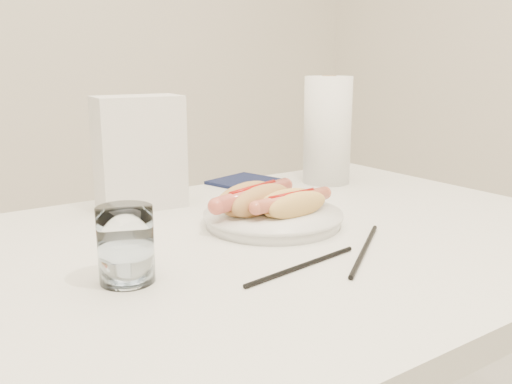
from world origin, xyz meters
TOP-DOWN VIEW (x-y plane):
  - table at (0.00, 0.00)m, footprint 1.20×0.80m
  - plate at (0.07, 0.05)m, footprint 0.29×0.29m
  - hotdog_left at (0.05, 0.07)m, footprint 0.19×0.12m
  - hotdog_right at (0.09, 0.02)m, footprint 0.16×0.07m
  - water_glass at (-0.24, -0.05)m, footprint 0.07×0.07m
  - chopstick_near at (-0.02, -0.14)m, footprint 0.21×0.04m
  - chopstick_far at (0.10, -0.14)m, footprint 0.20×0.15m
  - napkin_box at (-0.07, 0.29)m, footprint 0.17×0.11m
  - navy_napkin at (0.22, 0.35)m, footprint 0.17×0.17m
  - paper_towel_roll at (0.38, 0.26)m, footprint 0.13×0.13m

SIDE VIEW (x-z plane):
  - table at x=0.00m, z-range 0.32..1.07m
  - chopstick_near at x=-0.02m, z-range 0.75..0.76m
  - navy_napkin at x=0.22m, z-range 0.75..0.76m
  - chopstick_far at x=0.10m, z-range 0.75..0.76m
  - plate at x=0.07m, z-range 0.75..0.77m
  - hotdog_right at x=0.09m, z-range 0.77..0.81m
  - hotdog_left at x=0.05m, z-range 0.77..0.82m
  - water_glass at x=-0.24m, z-range 0.75..0.85m
  - napkin_box at x=-0.07m, z-range 0.75..0.97m
  - paper_towel_roll at x=0.38m, z-range 0.75..1.00m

